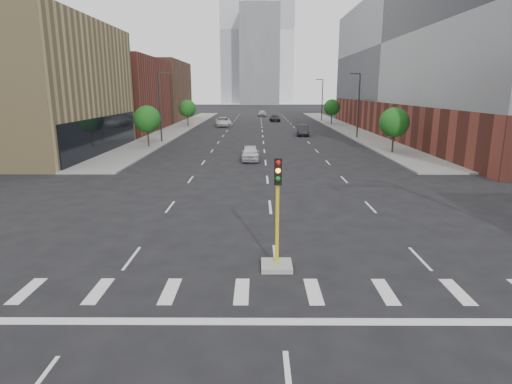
{
  "coord_description": "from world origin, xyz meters",
  "views": [
    {
      "loc": [
        -0.74,
        -6.65,
        6.83
      ],
      "look_at": [
        -0.82,
        11.41,
        2.5
      ],
      "focal_mm": 30.0,
      "sensor_mm": 36.0,
      "label": 1
    }
  ],
  "objects_px": {
    "car_deep_right": "(275,118)",
    "car_far_left": "(223,122)",
    "car_mid_right": "(303,130)",
    "median_traffic_signal": "(277,245)",
    "car_near_left": "(250,153)",
    "car_distant": "(262,113)"
  },
  "relations": [
    {
      "from": "car_deep_right",
      "to": "car_far_left",
      "type": "bearing_deg",
      "value": -134.28
    },
    {
      "from": "car_mid_right",
      "to": "car_deep_right",
      "type": "xyz_separation_m",
      "value": [
        -3.14,
        29.39,
        -0.11
      ]
    },
    {
      "from": "car_far_left",
      "to": "car_deep_right",
      "type": "xyz_separation_m",
      "value": [
        10.34,
        12.8,
        -0.16
      ]
    },
    {
      "from": "car_mid_right",
      "to": "car_deep_right",
      "type": "bearing_deg",
      "value": 99.46
    },
    {
      "from": "median_traffic_signal",
      "to": "car_mid_right",
      "type": "bearing_deg",
      "value": 83.02
    },
    {
      "from": "median_traffic_signal",
      "to": "car_mid_right",
      "type": "distance_m",
      "value": 50.37
    },
    {
      "from": "car_far_left",
      "to": "car_near_left",
      "type": "bearing_deg",
      "value": -88.91
    },
    {
      "from": "median_traffic_signal",
      "to": "car_far_left",
      "type": "distance_m",
      "value": 67.0
    },
    {
      "from": "car_far_left",
      "to": "car_distant",
      "type": "bearing_deg",
      "value": 68.76
    },
    {
      "from": "car_mid_right",
      "to": "car_far_left",
      "type": "bearing_deg",
      "value": 132.45
    },
    {
      "from": "car_mid_right",
      "to": "car_far_left",
      "type": "xyz_separation_m",
      "value": [
        -13.48,
        16.59,
        0.05
      ]
    },
    {
      "from": "median_traffic_signal",
      "to": "car_distant",
      "type": "height_order",
      "value": "median_traffic_signal"
    },
    {
      "from": "car_near_left",
      "to": "car_mid_right",
      "type": "bearing_deg",
      "value": 71.08
    },
    {
      "from": "car_deep_right",
      "to": "car_mid_right",
      "type": "bearing_deg",
      "value": -89.24
    },
    {
      "from": "median_traffic_signal",
      "to": "car_far_left",
      "type": "bearing_deg",
      "value": 96.31
    },
    {
      "from": "car_far_left",
      "to": "car_deep_right",
      "type": "distance_m",
      "value": 16.45
    },
    {
      "from": "median_traffic_signal",
      "to": "car_far_left",
      "type": "xyz_separation_m",
      "value": [
        -7.36,
        66.6,
        -0.11
      ]
    },
    {
      "from": "car_deep_right",
      "to": "car_distant",
      "type": "bearing_deg",
      "value": 92.85
    },
    {
      "from": "car_near_left",
      "to": "car_deep_right",
      "type": "height_order",
      "value": "car_near_left"
    },
    {
      "from": "car_mid_right",
      "to": "car_distant",
      "type": "distance_m",
      "value": 47.83
    },
    {
      "from": "median_traffic_signal",
      "to": "car_far_left",
      "type": "relative_size",
      "value": 0.71
    },
    {
      "from": "car_mid_right",
      "to": "car_far_left",
      "type": "height_order",
      "value": "car_far_left"
    }
  ]
}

